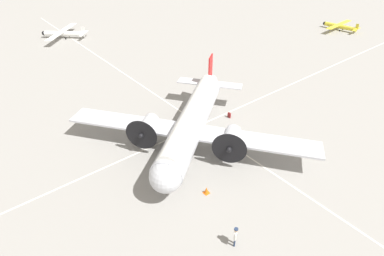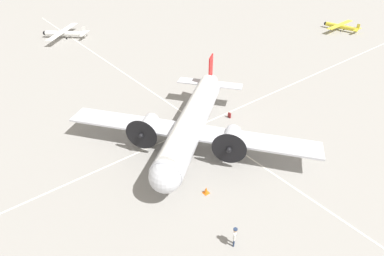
# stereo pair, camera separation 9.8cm
# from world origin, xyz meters

# --- Properties ---
(ground_plane) EXTENTS (300.00, 300.00, 0.00)m
(ground_plane) POSITION_xyz_m (0.00, 0.00, 0.00)
(ground_plane) COLOR gray
(apron_line_eastwest) EXTENTS (120.00, 0.16, 0.01)m
(apron_line_eastwest) POSITION_xyz_m (0.00, -2.69, 0.00)
(apron_line_eastwest) COLOR silver
(apron_line_eastwest) RESTS_ON ground_plane
(apron_line_northsouth) EXTENTS (0.16, 120.00, 0.01)m
(apron_line_northsouth) POSITION_xyz_m (1.88, 0.00, 0.00)
(apron_line_northsouth) COLOR silver
(apron_line_northsouth) RESTS_ON ground_plane
(airliner_main) EXTENTS (20.14, 18.19, 5.86)m
(airliner_main) POSITION_xyz_m (-0.26, 0.35, 2.55)
(airliner_main) COLOR silver
(airliner_main) RESTS_ON ground_plane
(crew_foreground) EXTENTS (0.39, 0.45, 1.65)m
(crew_foreground) POSITION_xyz_m (-10.71, 4.93, 1.04)
(crew_foreground) COLOR navy
(crew_foreground) RESTS_ON ground_plane
(suitcase_near_door) EXTENTS (0.39, 0.15, 0.64)m
(suitcase_near_door) POSITION_xyz_m (1.04, -6.11, 0.30)
(suitcase_near_door) COLOR maroon
(suitcase_near_door) RESTS_ON ground_plane
(light_aircraft_distant) EXTENTS (9.25, 8.85, 2.17)m
(light_aircraft_distant) POSITION_xyz_m (41.34, -1.67, 0.87)
(light_aircraft_distant) COLOR white
(light_aircraft_distant) RESTS_ON ground_plane
(light_aircraft_taxiing) EXTENTS (7.24, 9.72, 1.89)m
(light_aircraft_taxiing) POSITION_xyz_m (11.43, -47.69, 0.80)
(light_aircraft_taxiing) COLOR yellow
(light_aircraft_taxiing) RESTS_ON ground_plane
(traffic_cone) EXTENTS (0.46, 0.46, 0.60)m
(traffic_cone) POSITION_xyz_m (-6.01, 3.32, 0.28)
(traffic_cone) COLOR orange
(traffic_cone) RESTS_ON ground_plane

